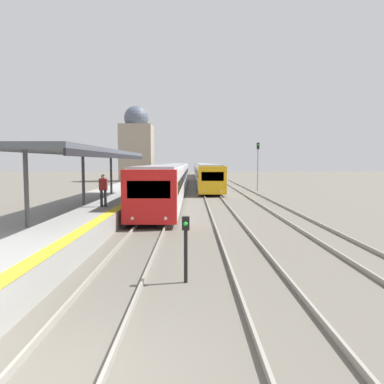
# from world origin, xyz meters

# --- Properties ---
(track_platform_line) EXTENTS (1.51, 120.00, 0.15)m
(track_platform_line) POSITION_xyz_m (0.00, 0.00, 0.07)
(track_platform_line) COLOR gray
(track_platform_line) RESTS_ON ground_plane
(track_middle_line) EXTENTS (1.50, 120.00, 0.15)m
(track_middle_line) POSITION_xyz_m (3.85, 0.00, 0.07)
(track_middle_line) COLOR gray
(track_middle_line) RESTS_ON ground_plane
(platform_canopy) EXTENTS (4.00, 17.20, 2.93)m
(platform_canopy) POSITION_xyz_m (-3.76, 14.90, 3.69)
(platform_canopy) COLOR #4C515B
(platform_canopy) RESTS_ON station_platform
(person_on_platform) EXTENTS (0.40, 0.22, 1.66)m
(person_on_platform) POSITION_xyz_m (-2.57, 14.16, 1.83)
(person_on_platform) COLOR #2D2D33
(person_on_platform) RESTS_ON station_platform
(train_near) EXTENTS (2.60, 49.86, 2.95)m
(train_near) POSITION_xyz_m (0.00, 37.15, 1.64)
(train_near) COLOR red
(train_near) RESTS_ON ground_plane
(train_far) EXTENTS (2.58, 61.50, 2.92)m
(train_far) POSITION_xyz_m (3.85, 59.10, 1.63)
(train_far) COLOR gold
(train_far) RESTS_ON ground_plane
(signal_post_near) EXTENTS (0.20, 0.21, 1.77)m
(signal_post_near) POSITION_xyz_m (1.84, 4.65, 1.10)
(signal_post_near) COLOR black
(signal_post_near) RESTS_ON ground_plane
(signal_mast_far) EXTENTS (0.28, 0.29, 5.30)m
(signal_mast_far) POSITION_xyz_m (9.26, 36.28, 3.31)
(signal_mast_far) COLOR gray
(signal_mast_far) RESTS_ON ground_plane
(distant_domed_building) EXTENTS (5.25, 5.25, 12.42)m
(distant_domed_building) POSITION_xyz_m (-7.19, 57.47, 5.82)
(distant_domed_building) COLOR gray
(distant_domed_building) RESTS_ON ground_plane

